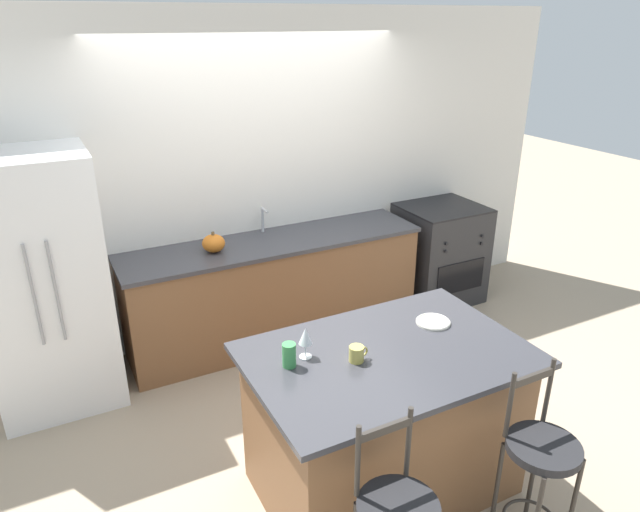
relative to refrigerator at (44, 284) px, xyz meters
name	(u,v)px	position (x,y,z in m)	size (l,w,h in m)	color
ground_plane	(293,355)	(1.73, -0.30, -0.91)	(18.00, 18.00, 0.00)	tan
wall_back	(256,178)	(1.73, 0.39, 0.44)	(6.00, 0.07, 2.70)	silver
back_counter	(274,289)	(1.73, 0.07, -0.46)	(2.53, 0.66, 0.91)	brown
sink_faucet	(263,217)	(1.73, 0.27, 0.13)	(0.02, 0.13, 0.22)	#ADAFB5
kitchen_island	(384,421)	(1.61, -1.83, -0.45)	(1.53, 1.01, 0.92)	brown
refrigerator	(44,284)	(0.00, 0.00, 0.00)	(0.80, 0.76, 1.82)	white
oven_range	(439,253)	(3.46, 0.03, -0.44)	(0.75, 0.69, 0.95)	#28282B
bar_stool_far	(539,464)	(2.03, -2.56, -0.34)	(0.36, 0.36, 1.07)	#332D28
dinner_plate	(433,322)	(2.03, -1.68, 0.02)	(0.20, 0.20, 0.02)	beige
wine_glass	(305,337)	(1.19, -1.66, 0.14)	(0.07, 0.07, 0.18)	white
coffee_mug	(357,354)	(1.42, -1.82, 0.05)	(0.11, 0.08, 0.09)	#C1B251
tumbler_cup	(289,355)	(1.08, -1.70, 0.08)	(0.07, 0.07, 0.13)	#3D934C
pumpkin_decoration	(214,243)	(1.22, 0.04, 0.06)	(0.18, 0.18, 0.16)	orange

